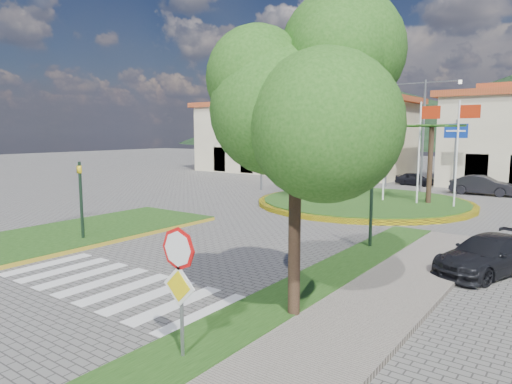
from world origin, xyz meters
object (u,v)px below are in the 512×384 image
Objects in this scene: roundabout_island at (364,202)px; car_dark_a at (415,179)px; car_side_right at (488,255)px; car_dark_b at (482,185)px; deciduous_tree at (296,94)px; white_van at (334,173)px; stop_sign at (179,273)px.

car_dark_a is at bearing 92.73° from roundabout_island.
car_dark_b is at bearing 121.83° from car_side_right.
car_side_right is (8.49, -10.48, 0.41)m from roundabout_island.
roundabout_island is 1.87× the size of deciduous_tree.
white_van is at bearing 95.93° from car_dark_a.
deciduous_tree is at bearing -161.35° from car_dark_a.
stop_sign is 0.65× the size of car_side_right.
white_van is at bearing 114.93° from deciduous_tree.
white_van is at bearing 123.75° from roundabout_island.
car_dark_a is 6.26m from car_dark_b.
deciduous_tree is 8.52m from car_side_right.
stop_sign is at bearing 177.87° from car_dark_b.
roundabout_island reaches higher than car_dark_a.
roundabout_island is 10.08m from car_dark_b.
car_dark_b is (-0.55, 25.77, -4.50)m from deciduous_tree.
car_dark_b is at bearing 91.22° from deciduous_tree.
stop_sign reaches higher than car_dark_b.
car_dark_b reaches higher than car_dark_a.
car_side_right is (16.41, -22.32, -0.01)m from white_van.
white_van is (-12.81, 31.88, -1.19)m from stop_sign.
roundabout_island reaches higher than car_side_right.
roundabout_island is at bearing 103.73° from stop_sign.
white_van is 13.22m from car_dark_b.
deciduous_tree is (5.50, -17.00, 5.00)m from roundabout_island.
car_dark_b is (0.05, 28.80, -1.11)m from stop_sign.
stop_sign is at bearing -76.27° from roundabout_island.
car_dark_b is 1.01× the size of car_side_right.
white_van reaches higher than car_side_right.
roundabout_island is at bearing 150.42° from car_side_right.
stop_sign is 32.27m from car_dark_a.
car_dark_a is (-6.05, 28.74, -4.65)m from deciduous_tree.
stop_sign is at bearing -101.18° from deciduous_tree.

